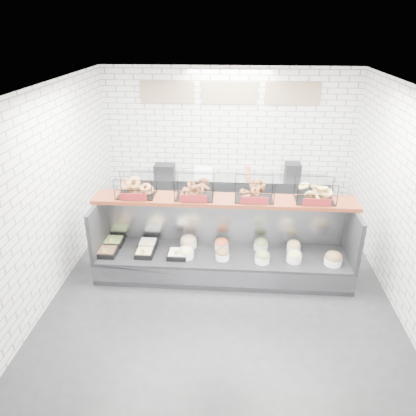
{
  "coord_description": "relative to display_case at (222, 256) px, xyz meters",
  "views": [
    {
      "loc": [
        0.16,
        -5.24,
        3.78
      ],
      "look_at": [
        -0.25,
        0.45,
        1.12
      ],
      "focal_mm": 35.0,
      "sensor_mm": 36.0,
      "label": 1
    }
  ],
  "objects": [
    {
      "name": "display_case",
      "position": [
        0.0,
        0.0,
        0.0
      ],
      "size": [
        4.0,
        0.9,
        1.2
      ],
      "color": "black",
      "rests_on": "ground"
    },
    {
      "name": "prep_counter",
      "position": [
        -0.0,
        2.09,
        0.14
      ],
      "size": [
        4.0,
        0.6,
        1.2
      ],
      "color": "#93969B",
      "rests_on": "ground"
    },
    {
      "name": "ground",
      "position": [
        0.0,
        -0.34,
        -0.33
      ],
      "size": [
        5.5,
        5.5,
        0.0
      ],
      "primitive_type": "plane",
      "color": "black",
      "rests_on": "ground"
    },
    {
      "name": "room_shell",
      "position": [
        0.0,
        0.26,
        1.73
      ],
      "size": [
        5.02,
        5.51,
        3.01
      ],
      "color": "silver",
      "rests_on": "ground"
    },
    {
      "name": "bagel_shelf",
      "position": [
        0.0,
        0.18,
        1.05
      ],
      "size": [
        4.1,
        0.5,
        0.4
      ],
      "color": "#4D1E10",
      "rests_on": "display_case"
    }
  ]
}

